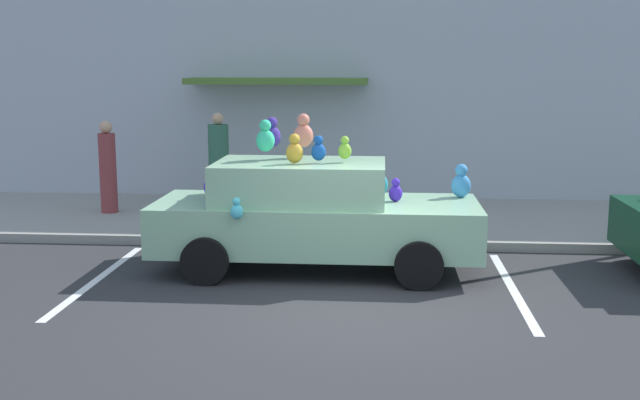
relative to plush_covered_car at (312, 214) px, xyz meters
name	(u,v)px	position (x,y,z in m)	size (l,w,h in m)	color
ground_plane	(353,309)	(0.65, -1.76, -0.81)	(60.00, 60.00, 0.00)	#2D2D30
sidewalk	(364,220)	(0.65, 3.24, -0.73)	(24.00, 4.00, 0.15)	gray
storefront_building	(367,49)	(0.63, 5.39, 2.38)	(24.00, 1.25, 6.40)	#B2B7C1
parking_stripe_front	(513,289)	(2.69, -0.76, -0.81)	(0.12, 3.60, 0.01)	silver
parking_stripe_rear	(98,279)	(-2.87, -0.76, -0.81)	(0.12, 3.60, 0.01)	silver
plush_covered_car	(312,214)	(0.00, 0.00, 0.00)	(4.54, 1.96, 2.18)	#8FBE96
teddy_bear_on_sidewalk	(263,216)	(-0.98, 1.70, -0.38)	(0.31, 0.26, 0.60)	brown
pedestrian_near_shopfront	(219,164)	(-2.16, 3.85, 0.18)	(0.39, 0.39, 1.82)	#33654E
pedestrian_walking_past	(108,170)	(-4.10, 3.19, 0.15)	(0.31, 0.31, 1.71)	brown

